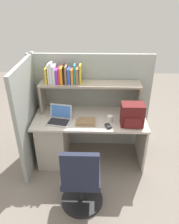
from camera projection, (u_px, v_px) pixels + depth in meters
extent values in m
plane|color=slate|center=(90.00, 157.00, 3.50)|extent=(8.00, 8.00, 0.00)
cube|color=beige|center=(90.00, 118.00, 3.15)|extent=(1.60, 0.70, 0.03)
cube|color=#B6AD9F|center=(54.00, 138.00, 3.34)|extent=(0.40, 0.64, 0.70)
cube|color=#B6AD9F|center=(141.00, 140.00, 3.31)|extent=(0.03, 0.64, 0.70)
cube|color=#939991|center=(90.00, 103.00, 3.45)|extent=(1.84, 0.05, 1.55)
cube|color=#939991|center=(30.00, 116.00, 3.10)|extent=(0.05, 1.06, 1.55)
cube|color=gray|center=(43.00, 98.00, 3.23)|extent=(0.03, 0.28, 0.42)
cube|color=gray|center=(138.00, 99.00, 3.20)|extent=(0.03, 0.28, 0.42)
cube|color=gray|center=(90.00, 84.00, 3.10)|extent=(1.44, 0.28, 0.03)
cube|color=yellow|center=(47.00, 75.00, 3.06)|extent=(0.02, 0.15, 0.22)
cube|color=white|center=(49.00, 73.00, 3.05)|extent=(0.02, 0.14, 0.27)
cube|color=white|center=(51.00, 73.00, 3.03)|extent=(0.03, 0.13, 0.30)
cube|color=white|center=(54.00, 74.00, 3.05)|extent=(0.03, 0.17, 0.25)
cube|color=purple|center=(57.00, 76.00, 3.05)|extent=(0.03, 0.18, 0.21)
cube|color=red|center=(60.00, 75.00, 3.05)|extent=(0.02, 0.18, 0.23)
cube|color=orange|center=(62.00, 75.00, 3.04)|extent=(0.03, 0.16, 0.23)
cube|color=black|center=(64.00, 74.00, 3.04)|extent=(0.02, 0.15, 0.26)
cube|color=olive|center=(66.00, 74.00, 3.05)|extent=(0.03, 0.18, 0.25)
cube|color=blue|center=(69.00, 76.00, 3.04)|extent=(0.04, 0.16, 0.22)
cube|color=orange|center=(72.00, 76.00, 3.05)|extent=(0.04, 0.15, 0.21)
cube|color=teal|center=(75.00, 74.00, 3.03)|extent=(0.02, 0.13, 0.27)
cube|color=olive|center=(77.00, 76.00, 3.04)|extent=(0.04, 0.15, 0.22)
cube|color=yellow|center=(80.00, 74.00, 3.03)|extent=(0.02, 0.13, 0.27)
cube|color=#B7BABF|center=(59.00, 122.00, 3.02)|extent=(0.34, 0.27, 0.02)
cube|color=black|center=(59.00, 122.00, 3.00)|extent=(0.30, 0.22, 0.00)
cube|color=#B7BABF|center=(61.00, 111.00, 3.06)|extent=(0.31, 0.11, 0.20)
cube|color=#3F72CC|center=(61.00, 111.00, 3.06)|extent=(0.27, 0.09, 0.16)
cube|color=#591919|center=(132.00, 114.00, 2.91)|extent=(0.30, 0.20, 0.31)
cube|color=maroon|center=(133.00, 123.00, 2.85)|extent=(0.22, 0.04, 0.14)
cube|color=#262628|center=(108.00, 126.00, 2.92)|extent=(0.09, 0.12, 0.03)
cylinder|color=white|center=(110.00, 119.00, 3.03)|extent=(0.08, 0.08, 0.09)
cube|color=olive|center=(85.00, 123.00, 3.00)|extent=(0.25, 0.15, 0.03)
cube|color=olive|center=(87.00, 121.00, 3.00)|extent=(0.23, 0.17, 0.02)
cylinder|color=black|center=(82.00, 200.00, 2.77)|extent=(0.52, 0.52, 0.04)
cylinder|color=#262628|center=(82.00, 187.00, 2.66)|extent=(0.05, 0.05, 0.41)
cube|color=#1E2338|center=(81.00, 175.00, 2.56)|extent=(0.44, 0.44, 0.08)
cube|color=#1E2338|center=(80.00, 171.00, 2.25)|extent=(0.40, 0.06, 0.44)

